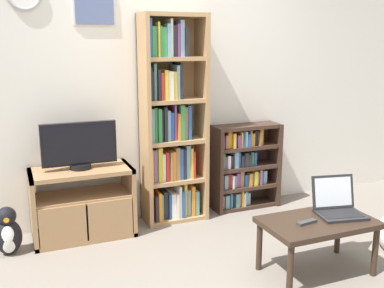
{
  "coord_description": "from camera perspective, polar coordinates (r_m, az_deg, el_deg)",
  "views": [
    {
      "loc": [
        -1.35,
        -2.41,
        1.67
      ],
      "look_at": [
        0.0,
        0.88,
        0.86
      ],
      "focal_mm": 42.0,
      "sensor_mm": 36.0,
      "label": 1
    }
  ],
  "objects": [
    {
      "name": "tv_stand",
      "position": [
        4.04,
        -13.67,
        -7.3
      ],
      "size": [
        0.86,
        0.43,
        0.61
      ],
      "color": "#9E754C",
      "rests_on": "ground_plane"
    },
    {
      "name": "television",
      "position": [
        3.92,
        -14.13,
        -0.21
      ],
      "size": [
        0.63,
        0.18,
        0.4
      ],
      "color": "black",
      "rests_on": "tv_stand"
    },
    {
      "name": "remote_near_laptop",
      "position": [
        3.33,
        14.38,
        -9.61
      ],
      "size": [
        0.16,
        0.07,
        0.02
      ],
      "rotation": [
        0.0,
        0.0,
        4.85
      ],
      "color": "#38383A",
      "rests_on": "coffee_table"
    },
    {
      "name": "coffee_table",
      "position": [
        3.44,
        15.69,
        -10.07
      ],
      "size": [
        0.81,
        0.48,
        0.41
      ],
      "color": "#332319",
      "rests_on": "ground_plane"
    },
    {
      "name": "laptop",
      "position": [
        3.56,
        17.96,
        -7.38
      ],
      "size": [
        0.39,
        0.35,
        0.27
      ],
      "rotation": [
        0.0,
        0.0,
        -0.2
      ],
      "color": "#232326",
      "rests_on": "coffee_table"
    },
    {
      "name": "penguin_figurine",
      "position": [
        3.94,
        -22.34,
        -10.4
      ],
      "size": [
        0.21,
        0.19,
        0.4
      ],
      "color": "black",
      "rests_on": "ground_plane"
    },
    {
      "name": "bookshelf_short",
      "position": [
        4.61,
        6.34,
        -2.85
      ],
      "size": [
        0.7,
        0.26,
        0.86
      ],
      "color": "#3D281E",
      "rests_on": "ground_plane"
    },
    {
      "name": "wall_back",
      "position": [
        4.28,
        -3.97,
        7.87
      ],
      "size": [
        6.77,
        0.09,
        2.6
      ],
      "color": "silver",
      "rests_on": "ground_plane"
    },
    {
      "name": "bookshelf_tall",
      "position": [
        4.17,
        -2.78,
        2.34
      ],
      "size": [
        0.59,
        0.31,
        1.92
      ],
      "color": "tan",
      "rests_on": "ground_plane"
    }
  ]
}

